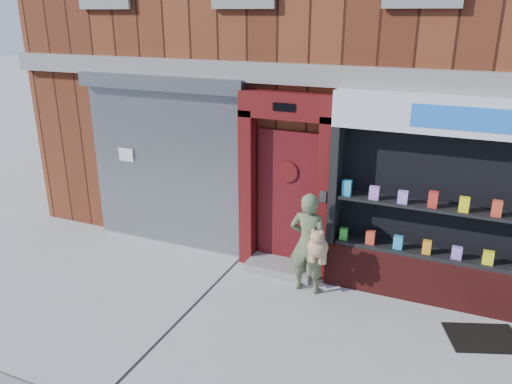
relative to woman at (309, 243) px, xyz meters
The scene contains 7 objects.
ground 1.53m from the woman, 82.90° to the right, with size 80.00×80.00×0.00m, color #9E9E99.
building 5.68m from the woman, 88.02° to the left, with size 12.00×8.16×8.00m.
shutter_bay 3.05m from the woman, 167.58° to the left, with size 3.10×0.30×3.04m.
red_door_bay 1.05m from the woman, 136.47° to the left, with size 1.52×0.58×2.90m.
pharmacy_bay 2.06m from the woman, 15.00° to the left, with size 3.50×0.41×3.00m.
woman is the anchor object (origin of this frame).
doormat 2.60m from the woman, ahead, with size 0.90×0.63×0.02m, color black.
Camera 1 is at (1.74, -5.12, 4.01)m, focal length 35.00 mm.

